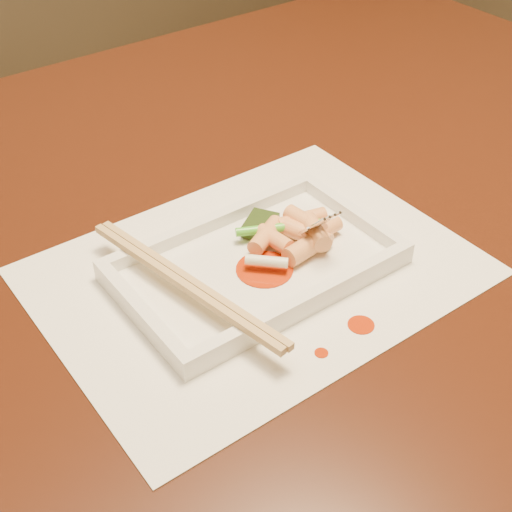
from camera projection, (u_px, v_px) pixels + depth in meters
table at (219, 276)px, 0.84m from camera, size 1.40×0.90×0.75m
placemat at (256, 271)px, 0.68m from camera, size 0.40×0.30×0.00m
sauce_splatter_a at (361, 325)px, 0.63m from camera, size 0.02×0.02×0.00m
sauce_splatter_b at (321, 353)px, 0.60m from camera, size 0.01×0.01×0.00m
plate_base at (256, 267)px, 0.68m from camera, size 0.26×0.16×0.01m
plate_rim_far at (213, 222)px, 0.72m from camera, size 0.26×0.01×0.01m
plate_rim_near at (306, 301)px, 0.63m from camera, size 0.26×0.01×0.01m
plate_rim_left at (141, 312)px, 0.62m from camera, size 0.01×0.14×0.01m
plate_rim_right at (353, 214)px, 0.73m from camera, size 0.01×0.14×0.01m
veg_piece at (260, 225)px, 0.72m from camera, size 0.05×0.04×0.01m
scallion_white at (267, 261)px, 0.66m from camera, size 0.04×0.04×0.01m
scallion_green at (278, 228)px, 0.70m from camera, size 0.08×0.04×0.01m
chopstick_a at (182, 284)px, 0.63m from camera, size 0.05×0.24×0.01m
chopstick_b at (189, 280)px, 0.63m from camera, size 0.05×0.24×0.01m
fork at (304, 167)px, 0.68m from camera, size 0.09×0.10×0.14m
sauce_blob_0 at (265, 269)px, 0.67m from camera, size 0.05×0.05×0.00m
rice_cake_0 at (307, 234)px, 0.70m from camera, size 0.03×0.05×0.02m
rice_cake_1 at (302, 220)px, 0.72m from camera, size 0.05×0.03×0.02m
rice_cake_2 at (305, 221)px, 0.71m from camera, size 0.02×0.05×0.02m
rice_cake_3 at (274, 239)px, 0.69m from camera, size 0.02×0.04×0.02m
rice_cake_4 at (304, 249)px, 0.68m from camera, size 0.04×0.02×0.02m
rice_cake_5 at (315, 232)px, 0.69m from camera, size 0.03×0.05×0.02m
rice_cake_6 at (321, 231)px, 0.70m from camera, size 0.05×0.02×0.02m
rice_cake_7 at (266, 235)px, 0.70m from camera, size 0.05×0.04×0.02m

